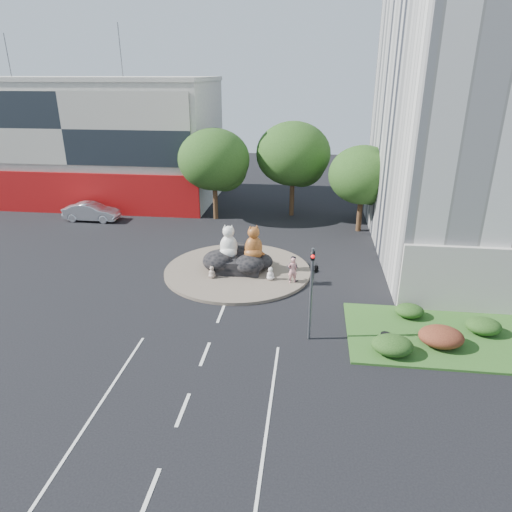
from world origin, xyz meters
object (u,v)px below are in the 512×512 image
Objects in this scene: cat_tabby at (254,242)px; parked_car at (92,212)px; pedestrian_dark at (292,268)px; cat_white at (229,241)px; kitten_calico at (212,272)px; pedestrian_pink at (292,270)px; litter_bin at (385,340)px; kitten_white at (270,273)px.

cat_tabby is 19.24m from parked_car.
cat_white is at bearing 4.29° from pedestrian_dark.
cat_white is 2.77× the size of kitten_calico.
pedestrian_pink is at bearing -24.70° from cat_white.
cat_tabby reaches higher than pedestrian_dark.
pedestrian_dark is at bearing 16.45° from kitten_calico.
kitten_calico reaches higher than litter_bin.
litter_bin is (23.99, -18.47, -0.33)m from parked_car.
kitten_calico is 12.31m from litter_bin.
litter_bin is at bearing -19.96° from kitten_calico.
parked_car reaches higher than kitten_white.
cat_white is at bearing -44.51° from pedestrian_pink.
pedestrian_dark is at bearing -120.03° from parked_car.
cat_tabby reaches higher than kitten_white.
pedestrian_dark is at bearing -21.17° from cat_white.
pedestrian_pink reaches higher than kitten_white.
cat_white is 1.36× the size of pedestrian_dark.
pedestrian_pink reaches higher than pedestrian_dark.
kitten_calico is at bearing -174.46° from cat_tabby.
kitten_white is 9.50m from litter_bin.
cat_white is 12.73m from litter_bin.
parked_car is (-19.07, 11.35, -0.21)m from pedestrian_dark.
pedestrian_pink is 2.25× the size of litter_bin.
pedestrian_dark is 8.67m from litter_bin.
cat_tabby is 3.25m from pedestrian_dark.
pedestrian_dark is (-0.01, 0.31, -0.01)m from pedestrian_pink.
parked_car reaches higher than litter_bin.
pedestrian_dark is at bearing -52.02° from cat_tabby.
cat_tabby is 3.40m from pedestrian_pink.
kitten_calico is 18.00m from parked_car.
kitten_calico is at bearing 23.88° from pedestrian_dark.
kitten_white is 1.52m from pedestrian_pink.
litter_bin is at bearing -73.58° from cat_tabby.
pedestrian_dark is at bearing 124.61° from litter_bin.
parked_car is at bearing 123.01° from cat_tabby.
pedestrian_pink is (4.41, -1.68, -1.20)m from cat_white.
kitten_calico is 3.85m from kitten_white.
pedestrian_dark reaches higher than litter_bin.
cat_tabby reaches higher than litter_bin.
cat_tabby is at bearing -54.95° from pedestrian_pink.
parked_car is (-14.68, 9.97, -1.41)m from cat_white.
kitten_calico is 0.93× the size of kitten_white.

